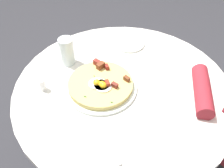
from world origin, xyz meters
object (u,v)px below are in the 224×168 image
(dining_table, at_px, (122,112))
(knife, at_px, (98,153))
(bread_plate, at_px, (129,43))
(breakfast_pizza, at_px, (101,84))
(pizza_plate, at_px, (101,87))
(salt_shaker, at_px, (43,85))
(water_glass, at_px, (67,51))
(fork, at_px, (92,161))

(dining_table, height_order, knife, knife)
(bread_plate, height_order, knife, bread_plate)
(breakfast_pizza, bearing_deg, knife, 48.10)
(pizza_plate, relative_size, salt_shaker, 5.75)
(dining_table, bearing_deg, salt_shaker, -39.14)
(dining_table, xyz_separation_m, salt_shaker, (0.27, -0.22, 0.21))
(water_glass, bearing_deg, bread_plate, 164.60)
(fork, bearing_deg, pizza_plate, 114.81)
(fork, height_order, knife, same)
(breakfast_pizza, xyz_separation_m, fork, (0.25, 0.25, -0.02))
(salt_shaker, bearing_deg, fork, 82.33)
(water_glass, distance_m, salt_shaker, 0.20)
(dining_table, xyz_separation_m, knife, (0.29, 0.18, 0.18))
(pizza_plate, bearing_deg, dining_table, 142.28)
(fork, bearing_deg, breakfast_pizza, 114.66)
(pizza_plate, height_order, salt_shaker, salt_shaker)
(bread_plate, distance_m, knife, 0.65)
(fork, bearing_deg, water_glass, 132.95)
(fork, xyz_separation_m, knife, (-0.03, -0.01, 0.00))
(dining_table, xyz_separation_m, pizza_plate, (0.08, -0.06, 0.18))
(dining_table, distance_m, fork, 0.42)
(knife, relative_size, salt_shaker, 3.27)
(breakfast_pizza, height_order, bread_plate, breakfast_pizza)
(breakfast_pizza, distance_m, fork, 0.35)
(knife, distance_m, salt_shaker, 0.40)
(dining_table, bearing_deg, fork, 30.31)
(pizza_plate, height_order, water_glass, water_glass)
(fork, relative_size, salt_shaker, 3.27)
(bread_plate, relative_size, salt_shaker, 2.91)
(dining_table, xyz_separation_m, fork, (0.32, 0.19, 0.18))
(bread_plate, bearing_deg, water_glass, -15.40)
(pizza_plate, distance_m, fork, 0.35)
(breakfast_pizza, bearing_deg, pizza_plate, -8.50)
(pizza_plate, height_order, breakfast_pizza, breakfast_pizza)
(knife, height_order, water_glass, water_glass)
(water_glass, bearing_deg, knife, 66.41)
(dining_table, height_order, bread_plate, bread_plate)
(knife, bearing_deg, dining_table, 100.59)
(dining_table, bearing_deg, water_glass, -74.13)
(pizza_plate, relative_size, bread_plate, 1.97)
(pizza_plate, distance_m, knife, 0.32)
(dining_table, relative_size, knife, 5.31)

